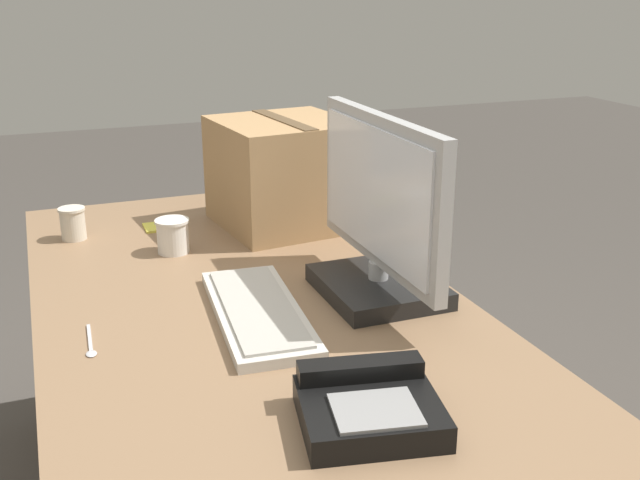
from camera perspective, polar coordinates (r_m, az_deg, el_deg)
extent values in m
cube|color=#8C6B4C|center=(1.81, -4.80, -15.20)|extent=(1.80, 0.90, 0.71)
cube|color=black|center=(1.67, 4.44, -3.55)|extent=(0.28, 0.24, 0.04)
cylinder|color=#B2B2B2|center=(1.66, 4.48, -2.29)|extent=(0.04, 0.04, 0.04)
cube|color=#B2B2B2|center=(1.60, 4.65, 3.77)|extent=(0.54, 0.03, 0.32)
cube|color=white|center=(1.59, 4.09, 3.71)|extent=(0.49, 0.01, 0.27)
cube|color=beige|center=(1.57, -4.75, -5.53)|extent=(0.47, 0.21, 0.02)
cube|color=#B7B2A8|center=(1.56, -4.77, -5.06)|extent=(0.43, 0.17, 0.01)
cube|color=black|center=(1.21, 3.80, -12.96)|extent=(0.24, 0.25, 0.05)
cube|color=black|center=(1.25, 3.08, -9.80)|extent=(0.09, 0.21, 0.03)
cube|color=gray|center=(1.17, 4.24, -12.80)|extent=(0.13, 0.15, 0.01)
cylinder|color=beige|center=(2.12, -18.30, 1.11)|extent=(0.07, 0.07, 0.08)
cylinder|color=beige|center=(2.10, -18.43, 2.24)|extent=(0.07, 0.07, 0.01)
cylinder|color=white|center=(1.95, -11.14, 0.20)|extent=(0.08, 0.08, 0.08)
cylinder|color=white|center=(1.93, -11.22, 1.44)|extent=(0.09, 0.09, 0.01)
cube|color=silver|center=(1.54, -17.14, -7.13)|extent=(0.12, 0.01, 0.00)
ellipsoid|color=silver|center=(1.48, -17.02, -8.29)|extent=(0.03, 0.02, 0.00)
cube|color=tan|center=(2.11, -2.75, 5.13)|extent=(0.39, 0.39, 0.30)
cube|color=brown|center=(2.08, -2.82, 9.15)|extent=(0.35, 0.08, 0.00)
cube|color=#E5DB4C|center=(2.16, -12.15, 1.00)|extent=(0.08, 0.08, 0.01)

